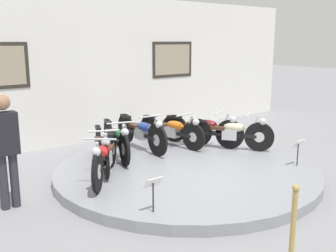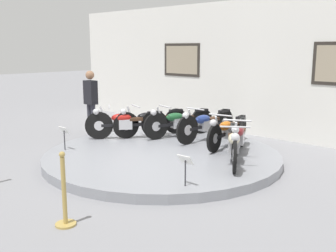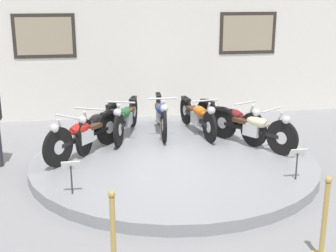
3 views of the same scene
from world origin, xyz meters
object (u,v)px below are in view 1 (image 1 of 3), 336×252
at_px(motorcycle_green, 116,138).
at_px(motorcycle_cream, 230,132).
at_px(motorcycle_black, 102,147).
at_px(motorcycle_blue, 142,131).
at_px(info_placard_front_centre, 298,147).
at_px(motorcycle_maroon, 203,129).
at_px(stanchion_post_left_of_entry, 292,243).
at_px(info_placard_front_left, 153,187).
at_px(motorcycle_orange, 172,129).
at_px(motorcycle_red, 105,156).
at_px(visitor_standing, 6,145).

height_order(motorcycle_green, motorcycle_cream, motorcycle_green).
height_order(motorcycle_black, motorcycle_blue, motorcycle_blue).
distance_m(motorcycle_black, info_placard_front_centre, 3.71).
bearing_deg(info_placard_front_centre, motorcycle_green, 132.70).
height_order(motorcycle_maroon, stanchion_post_left_of_entry, stanchion_post_left_of_entry).
bearing_deg(motorcycle_maroon, motorcycle_blue, 156.02).
height_order(motorcycle_maroon, info_placard_front_left, motorcycle_maroon).
xyz_separation_m(motorcycle_maroon, stanchion_post_left_of_entry, (-2.48, -4.10, -0.22)).
bearing_deg(motorcycle_orange, motorcycle_red, -156.18).
relative_size(motorcycle_red, info_placard_front_left, 3.11).
height_order(motorcycle_black, motorcycle_orange, motorcycle_black).
distance_m(info_placard_front_left, stanchion_post_left_of_entry, 1.97).
relative_size(motorcycle_maroon, info_placard_front_left, 3.55).
bearing_deg(stanchion_post_left_of_entry, motorcycle_maroon, 58.89).
distance_m(motorcycle_green, motorcycle_cream, 2.49).
bearing_deg(visitor_standing, motorcycle_red, -5.72).
distance_m(motorcycle_blue, motorcycle_cream, 1.94).
xyz_separation_m(motorcycle_blue, info_placard_front_centre, (1.70, -2.79, -0.03)).
bearing_deg(motorcycle_maroon, info_placard_front_centre, -79.51).
relative_size(motorcycle_red, visitor_standing, 0.91).
distance_m(motorcycle_orange, stanchion_post_left_of_entry, 4.91).
distance_m(motorcycle_cream, visitor_standing, 4.68).
xyz_separation_m(motorcycle_black, visitor_standing, (-1.83, -0.43, 0.44)).
relative_size(motorcycle_orange, stanchion_post_left_of_entry, 1.89).
height_order(motorcycle_black, motorcycle_maroon, motorcycle_black).
distance_m(motorcycle_green, stanchion_post_left_of_entry, 4.55).
bearing_deg(motorcycle_cream, stanchion_post_left_of_entry, -127.89).
bearing_deg(motorcycle_red, info_placard_front_left, -95.31).
xyz_separation_m(motorcycle_green, info_placard_front_centre, (2.43, -2.63, -0.02)).
bearing_deg(motorcycle_orange, info_placard_front_centre, -69.72).
relative_size(motorcycle_cream, stanchion_post_left_of_entry, 1.62).
distance_m(motorcycle_blue, info_placard_front_centre, 3.26).
distance_m(motorcycle_red, stanchion_post_left_of_entry, 3.54).
bearing_deg(info_placard_front_centre, motorcycle_cream, 95.38).
height_order(motorcycle_orange, motorcycle_cream, motorcycle_cream).
relative_size(motorcycle_red, motorcycle_blue, 0.78).
relative_size(motorcycle_red, motorcycle_black, 0.85).
bearing_deg(motorcycle_green, motorcycle_black, -142.75).
xyz_separation_m(motorcycle_maroon, info_placard_front_centre, (0.41, -2.21, -0.02)).
bearing_deg(info_placard_front_left, visitor_standing, 128.44).
distance_m(motorcycle_green, visitor_standing, 2.57).
height_order(motorcycle_red, motorcycle_blue, motorcycle_blue).
relative_size(motorcycle_maroon, motorcycle_cream, 1.09).
bearing_deg(motorcycle_orange, motorcycle_green, 179.83).
height_order(motorcycle_green, stanchion_post_left_of_entry, stanchion_post_left_of_entry).
relative_size(motorcycle_blue, info_placard_front_left, 3.96).
height_order(motorcycle_blue, motorcycle_cream, motorcycle_blue).
height_order(motorcycle_red, motorcycle_green, motorcycle_red).
xyz_separation_m(motorcycle_orange, info_placard_front_left, (-2.43, -2.63, -0.00)).
height_order(info_placard_front_left, visitor_standing, visitor_standing).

